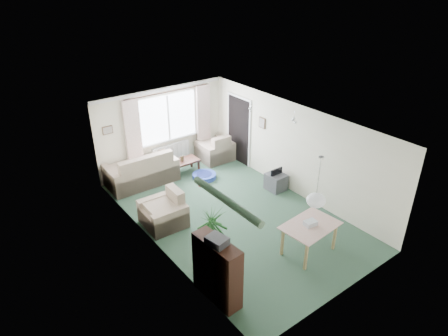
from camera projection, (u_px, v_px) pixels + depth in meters
ground at (231, 215)px, 9.67m from camera, size 6.50×6.50×0.00m
window at (168, 118)px, 11.38m from camera, size 1.80×0.03×1.30m
curtain_rod at (168, 92)px, 10.97m from camera, size 2.60×0.03×0.03m
curtain_left at (133, 135)px, 10.80m from camera, size 0.45×0.08×2.00m
curtain_right at (203, 118)px, 12.03m from camera, size 0.45×0.08×2.00m
radiator at (171, 153)px, 11.86m from camera, size 1.20×0.10×0.55m
doorway at (239, 131)px, 11.83m from camera, size 0.03×0.95×2.00m
pendant_lamp at (316, 200)px, 7.47m from camera, size 0.36×0.36×0.36m
tinsel_garland at (226, 200)px, 5.97m from camera, size 1.60×1.60×0.12m
bauble_cluster_a at (251, 107)px, 9.98m from camera, size 0.20×0.20×0.20m
bauble_cluster_b at (294, 118)px, 9.29m from camera, size 0.20×0.20×0.20m
wall_picture_back at (108, 130)px, 10.40m from camera, size 0.28×0.03×0.22m
wall_picture_right at (262, 123)px, 10.87m from camera, size 0.03×0.24×0.30m
sofa at (141, 167)px, 10.87m from camera, size 1.90×1.03×0.94m
armchair_corner at (215, 147)px, 12.20m from camera, size 0.99×0.94×0.85m
armchair_left at (163, 209)px, 9.13m from camera, size 0.92×0.97×0.84m
coffee_table at (184, 167)px, 11.49m from camera, size 0.88×0.49×0.40m
photo_frame at (182, 159)px, 11.34m from camera, size 0.12×0.04×0.16m
bookshelf at (217, 270)px, 7.03m from camera, size 0.40×1.03×1.23m
hifi_box at (217, 241)px, 6.67m from camera, size 0.35×0.40×0.14m
houseplant at (213, 240)px, 7.65m from camera, size 0.79×0.79×1.41m
dining_table at (309, 239)px, 8.29m from camera, size 1.12×0.79×0.66m
gift_box at (310, 223)px, 8.10m from camera, size 0.27×0.21×0.12m
tv_cube at (276, 182)px, 10.65m from camera, size 0.45×0.49×0.45m
pet_bed at (204, 176)px, 11.28m from camera, size 0.77×0.77×0.13m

